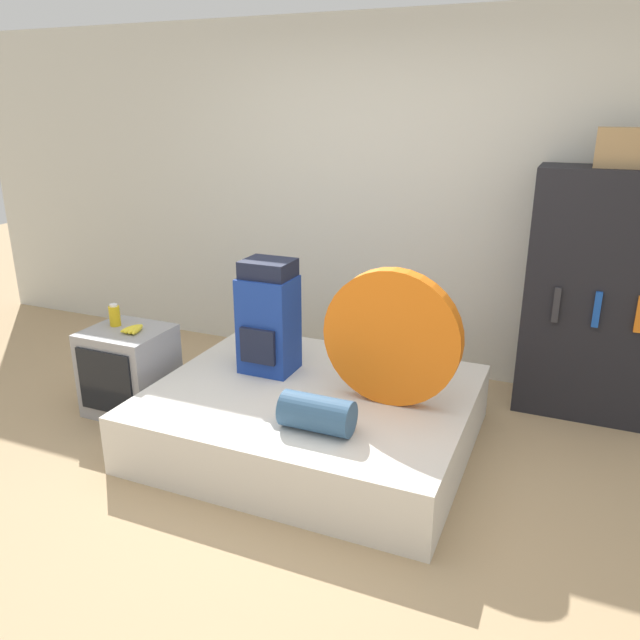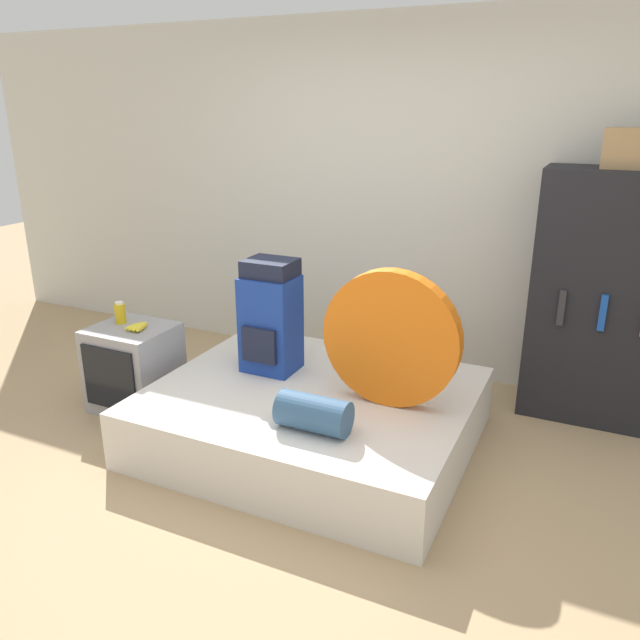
{
  "view_description": "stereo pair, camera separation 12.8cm",
  "coord_description": "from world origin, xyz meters",
  "px_view_note": "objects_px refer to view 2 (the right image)",
  "views": [
    {
      "loc": [
        1.33,
        -2.5,
        1.99
      ],
      "look_at": [
        0.0,
        0.61,
        0.81
      ],
      "focal_mm": 35.0,
      "sensor_mm": 36.0,
      "label": 1
    },
    {
      "loc": [
        1.45,
        -2.45,
        1.99
      ],
      "look_at": [
        0.0,
        0.61,
        0.81
      ],
      "focal_mm": 35.0,
      "sensor_mm": 36.0,
      "label": 2
    }
  ],
  "objects_px": {
    "tent_bag": "(391,339)",
    "canister": "(120,313)",
    "sleeping_roll": "(314,413)",
    "backpack": "(270,318)",
    "cardboard_box": "(638,149)",
    "bookshelf": "(605,299)",
    "television": "(134,368)"
  },
  "relations": [
    {
      "from": "tent_bag",
      "to": "cardboard_box",
      "type": "relative_size",
      "value": 2.1
    },
    {
      "from": "tent_bag",
      "to": "sleeping_roll",
      "type": "xyz_separation_m",
      "value": [
        -0.25,
        -0.47,
        -0.3
      ]
    },
    {
      "from": "tent_bag",
      "to": "canister",
      "type": "height_order",
      "value": "tent_bag"
    },
    {
      "from": "canister",
      "to": "tent_bag",
      "type": "bearing_deg",
      "value": 2.19
    },
    {
      "from": "sleeping_roll",
      "to": "canister",
      "type": "xyz_separation_m",
      "value": [
        -1.64,
        0.4,
        0.2
      ]
    },
    {
      "from": "tent_bag",
      "to": "sleeping_roll",
      "type": "relative_size",
      "value": 2.04
    },
    {
      "from": "bookshelf",
      "to": "cardboard_box",
      "type": "height_order",
      "value": "cardboard_box"
    },
    {
      "from": "sleeping_roll",
      "to": "cardboard_box",
      "type": "xyz_separation_m",
      "value": [
        1.35,
        1.55,
        1.28
      ]
    },
    {
      "from": "canister",
      "to": "cardboard_box",
      "type": "bearing_deg",
      "value": 21.01
    },
    {
      "from": "tent_bag",
      "to": "sleeping_roll",
      "type": "bearing_deg",
      "value": -118.23
    },
    {
      "from": "tent_bag",
      "to": "cardboard_box",
      "type": "xyz_separation_m",
      "value": [
        1.09,
        1.07,
        0.99
      ]
    },
    {
      "from": "tent_bag",
      "to": "canister",
      "type": "relative_size",
      "value": 5.22
    },
    {
      "from": "backpack",
      "to": "sleeping_roll",
      "type": "bearing_deg",
      "value": -45.53
    },
    {
      "from": "canister",
      "to": "sleeping_roll",
      "type": "bearing_deg",
      "value": -13.64
    },
    {
      "from": "bookshelf",
      "to": "sleeping_roll",
      "type": "bearing_deg",
      "value": -129.71
    },
    {
      "from": "tent_bag",
      "to": "bookshelf",
      "type": "height_order",
      "value": "bookshelf"
    },
    {
      "from": "backpack",
      "to": "tent_bag",
      "type": "xyz_separation_m",
      "value": [
        0.85,
        -0.14,
        0.04
      ]
    },
    {
      "from": "tent_bag",
      "to": "sleeping_roll",
      "type": "distance_m",
      "value": 0.61
    },
    {
      "from": "television",
      "to": "cardboard_box",
      "type": "height_order",
      "value": "cardboard_box"
    },
    {
      "from": "sleeping_roll",
      "to": "cardboard_box",
      "type": "bearing_deg",
      "value": 48.92
    },
    {
      "from": "sleeping_roll",
      "to": "backpack",
      "type": "bearing_deg",
      "value": 134.47
    },
    {
      "from": "backpack",
      "to": "canister",
      "type": "xyz_separation_m",
      "value": [
        -1.04,
        -0.21,
        -0.06
      ]
    },
    {
      "from": "tent_bag",
      "to": "cardboard_box",
      "type": "height_order",
      "value": "cardboard_box"
    },
    {
      "from": "sleeping_roll",
      "to": "canister",
      "type": "distance_m",
      "value": 1.7
    },
    {
      "from": "tent_bag",
      "to": "cardboard_box",
      "type": "distance_m",
      "value": 1.82
    },
    {
      "from": "tent_bag",
      "to": "bookshelf",
      "type": "xyz_separation_m",
      "value": [
        1.05,
        1.09,
        0.06
      ]
    },
    {
      "from": "backpack",
      "to": "tent_bag",
      "type": "bearing_deg",
      "value": -9.15
    },
    {
      "from": "canister",
      "to": "cardboard_box",
      "type": "height_order",
      "value": "cardboard_box"
    },
    {
      "from": "sleeping_roll",
      "to": "television",
      "type": "distance_m",
      "value": 1.57
    },
    {
      "from": "canister",
      "to": "bookshelf",
      "type": "xyz_separation_m",
      "value": [
        2.94,
        1.16,
        0.16
      ]
    },
    {
      "from": "tent_bag",
      "to": "bookshelf",
      "type": "relative_size",
      "value": 0.49
    },
    {
      "from": "sleeping_roll",
      "to": "bookshelf",
      "type": "height_order",
      "value": "bookshelf"
    }
  ]
}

